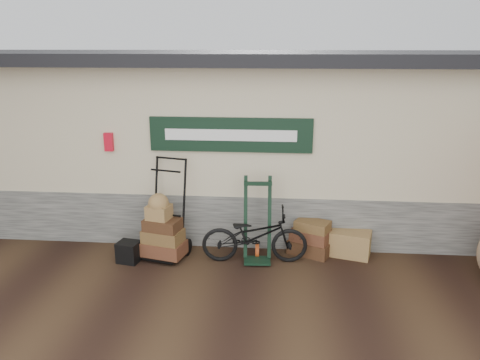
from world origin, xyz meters
name	(u,v)px	position (x,y,z in m)	size (l,w,h in m)	color
ground	(244,275)	(0.00, 0.00, 0.00)	(80.00, 80.00, 0.00)	black
station_building	(255,135)	(-0.01, 2.74, 1.61)	(14.40, 4.10, 3.20)	#4C4C47
porter_trolley	(167,207)	(-1.29, 0.63, 0.82)	(0.82, 0.61, 1.63)	black
green_barrow	(258,220)	(0.16, 0.55, 0.68)	(0.49, 0.42, 1.36)	black
suitcase_stack	(310,237)	(1.02, 0.85, 0.29)	(0.66, 0.42, 0.59)	#3D2413
wicker_hamper	(350,243)	(1.67, 0.85, 0.21)	(0.63, 0.41, 0.41)	brown
black_trunk	(129,252)	(-1.87, 0.30, 0.17)	(0.33, 0.28, 0.33)	black
bicycle	(255,233)	(0.12, 0.48, 0.48)	(1.67, 0.58, 0.97)	black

